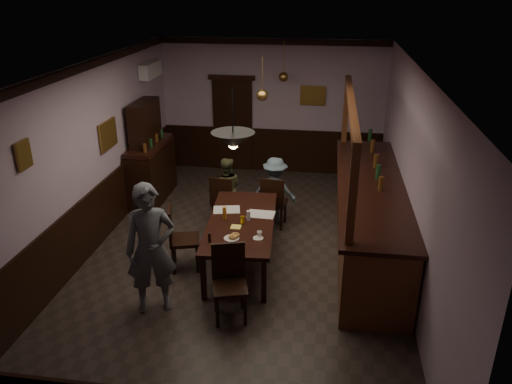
% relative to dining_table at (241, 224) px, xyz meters
% --- Properties ---
extents(room, '(5.01, 8.01, 3.01)m').
position_rel_dining_table_xyz_m(room, '(-0.02, 0.23, 0.81)').
color(room, '#2D2621').
rests_on(room, ground).
extents(dining_table, '(1.14, 2.26, 0.75)m').
position_rel_dining_table_xyz_m(dining_table, '(0.00, 0.00, 0.00)').
color(dining_table, black).
rests_on(dining_table, ground).
extents(chair_far_left, '(0.46, 0.46, 0.96)m').
position_rel_dining_table_xyz_m(chair_far_left, '(-0.55, 1.24, -0.16)').
color(chair_far_left, black).
rests_on(chair_far_left, ground).
extents(chair_far_right, '(0.47, 0.47, 0.97)m').
position_rel_dining_table_xyz_m(chair_far_right, '(0.35, 1.30, -0.15)').
color(chair_far_right, black).
rests_on(chair_far_right, ground).
extents(chair_near, '(0.54, 0.54, 1.02)m').
position_rel_dining_table_xyz_m(chair_near, '(0.07, -1.32, -0.13)').
color(chair_near, black).
rests_on(chair_near, ground).
extents(chair_side, '(0.55, 0.55, 1.03)m').
position_rel_dining_table_xyz_m(chair_side, '(-0.92, -0.28, -0.12)').
color(chair_side, black).
rests_on(chair_side, ground).
extents(person_standing, '(0.78, 0.65, 1.82)m').
position_rel_dining_table_xyz_m(person_standing, '(-0.97, -1.32, 0.22)').
color(person_standing, '#585C64').
rests_on(person_standing, ground).
extents(person_seated_left, '(0.67, 0.57, 1.20)m').
position_rel_dining_table_xyz_m(person_seated_left, '(-0.55, 1.52, -0.08)').
color(person_seated_left, '#505332').
rests_on(person_seated_left, ground).
extents(person_seated_right, '(0.85, 0.56, 1.23)m').
position_rel_dining_table_xyz_m(person_seated_right, '(0.35, 1.58, -0.07)').
color(person_seated_right, slate).
rests_on(person_seated_right, ground).
extents(newspaper_left, '(0.47, 0.38, 0.01)m').
position_rel_dining_table_xyz_m(newspaper_left, '(-0.30, 0.34, 0.07)').
color(newspaper_left, silver).
rests_on(newspaper_left, dining_table).
extents(newspaper_right, '(0.43, 0.32, 0.01)m').
position_rel_dining_table_xyz_m(newspaper_right, '(0.27, 0.25, 0.07)').
color(newspaper_right, silver).
rests_on(newspaper_right, dining_table).
extents(napkin, '(0.16, 0.16, 0.00)m').
position_rel_dining_table_xyz_m(napkin, '(-0.04, -0.23, 0.07)').
color(napkin, '#FEED5D').
rests_on(napkin, dining_table).
extents(saucer, '(0.15, 0.15, 0.01)m').
position_rel_dining_table_xyz_m(saucer, '(0.34, -0.54, 0.07)').
color(saucer, white).
rests_on(saucer, dining_table).
extents(coffee_cup, '(0.09, 0.09, 0.07)m').
position_rel_dining_table_xyz_m(coffee_cup, '(0.35, -0.49, 0.11)').
color(coffee_cup, white).
rests_on(coffee_cup, saucer).
extents(pastry_plate, '(0.22, 0.22, 0.01)m').
position_rel_dining_table_xyz_m(pastry_plate, '(-0.03, -0.60, 0.07)').
color(pastry_plate, white).
rests_on(pastry_plate, dining_table).
extents(pastry_ring_a, '(0.13, 0.13, 0.04)m').
position_rel_dining_table_xyz_m(pastry_ring_a, '(-0.01, -0.60, 0.10)').
color(pastry_ring_a, '#C68C47').
rests_on(pastry_ring_a, pastry_plate).
extents(pastry_ring_b, '(0.13, 0.13, 0.04)m').
position_rel_dining_table_xyz_m(pastry_ring_b, '(0.01, -0.54, 0.10)').
color(pastry_ring_b, '#C68C47').
rests_on(pastry_ring_b, pastry_plate).
extents(soda_can, '(0.07, 0.07, 0.12)m').
position_rel_dining_table_xyz_m(soda_can, '(0.04, -0.10, 0.12)').
color(soda_can, gold).
rests_on(soda_can, dining_table).
extents(beer_glass, '(0.06, 0.06, 0.20)m').
position_rel_dining_table_xyz_m(beer_glass, '(-0.26, 0.00, 0.16)').
color(beer_glass, '#BF721E').
rests_on(beer_glass, dining_table).
extents(water_glass, '(0.06, 0.06, 0.15)m').
position_rel_dining_table_xyz_m(water_glass, '(0.11, 0.03, 0.14)').
color(water_glass, silver).
rests_on(water_glass, dining_table).
extents(pepper_mill, '(0.04, 0.04, 0.14)m').
position_rel_dining_table_xyz_m(pepper_mill, '(-0.32, -0.74, 0.13)').
color(pepper_mill, black).
rests_on(pepper_mill, dining_table).
extents(sideboard, '(0.54, 1.52, 2.01)m').
position_rel_dining_table_xyz_m(sideboard, '(-2.23, 2.22, 0.12)').
color(sideboard, black).
rests_on(sideboard, ground).
extents(bar_counter, '(1.04, 4.46, 2.50)m').
position_rel_dining_table_xyz_m(bar_counter, '(1.97, 0.74, -0.06)').
color(bar_counter, '#502A15').
rests_on(bar_counter, ground).
extents(door_back, '(0.90, 0.06, 2.10)m').
position_rel_dining_table_xyz_m(door_back, '(-0.92, 4.18, 0.36)').
color(door_back, black).
rests_on(door_back, ground).
extents(ac_unit, '(0.20, 0.85, 0.30)m').
position_rel_dining_table_xyz_m(ac_unit, '(-2.40, 3.13, 1.76)').
color(ac_unit, white).
rests_on(ac_unit, ground).
extents(picture_left_small, '(0.04, 0.28, 0.36)m').
position_rel_dining_table_xyz_m(picture_left_small, '(-2.48, -1.37, 1.46)').
color(picture_left_small, olive).
rests_on(picture_left_small, ground).
extents(picture_left_large, '(0.04, 0.62, 0.48)m').
position_rel_dining_table_xyz_m(picture_left_large, '(-2.48, 1.03, 1.01)').
color(picture_left_large, olive).
rests_on(picture_left_large, ground).
extents(picture_back, '(0.55, 0.04, 0.42)m').
position_rel_dining_table_xyz_m(picture_back, '(0.88, 4.19, 1.11)').
color(picture_back, olive).
rests_on(picture_back, ground).
extents(pendant_iron, '(0.56, 0.56, 0.84)m').
position_rel_dining_table_xyz_m(pendant_iron, '(0.05, -0.80, 1.59)').
color(pendant_iron, black).
rests_on(pendant_iron, ground).
extents(pendant_brass_mid, '(0.20, 0.20, 0.81)m').
position_rel_dining_table_xyz_m(pendant_brass_mid, '(0.08, 1.78, 1.61)').
color(pendant_brass_mid, '#BF8C3F').
rests_on(pendant_brass_mid, ground).
extents(pendant_brass_far, '(0.20, 0.20, 0.81)m').
position_rel_dining_table_xyz_m(pendant_brass_far, '(0.28, 3.58, 1.61)').
color(pendant_brass_far, '#BF8C3F').
rests_on(pendant_brass_far, ground).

